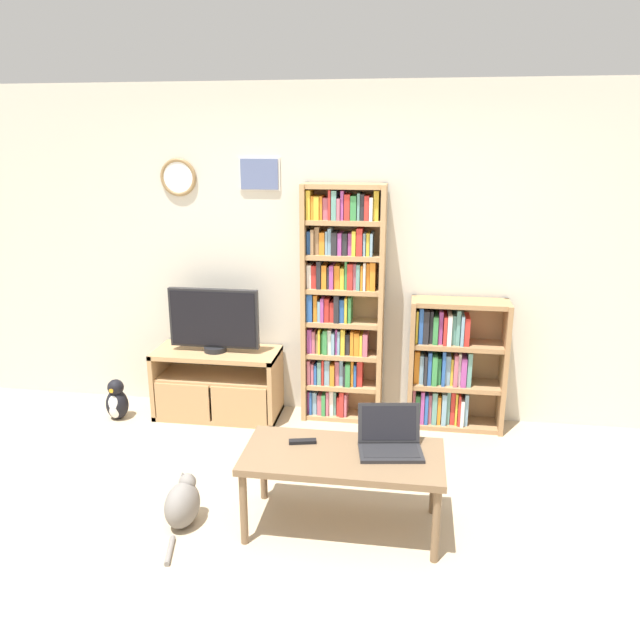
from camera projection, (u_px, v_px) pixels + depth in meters
ground_plane at (293, 577)px, 3.24m from camera, size 18.00×18.00×0.00m
wall_back at (342, 256)px, 4.89m from camera, size 6.35×0.09×2.60m
tv_stand at (217, 383)px, 5.05m from camera, size 1.00×0.44×0.56m
television at (214, 320)px, 4.89m from camera, size 0.72×0.18×0.51m
bookshelf_tall at (340, 303)px, 4.84m from camera, size 0.63×0.24×1.87m
bookshelf_short at (449, 366)px, 4.83m from camera, size 0.73×0.28×1.02m
coffee_table at (343, 461)px, 3.53m from camera, size 1.13×0.55×0.48m
laptop at (390, 440)px, 3.54m from camera, size 0.39×0.32×0.25m
remote_near_laptop at (303, 441)px, 3.64m from camera, size 0.17×0.08×0.02m
cat at (183, 503)px, 3.64m from camera, size 0.22×0.52×0.31m
penguin_figurine at (117, 401)px, 5.02m from camera, size 0.18×0.16×0.34m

